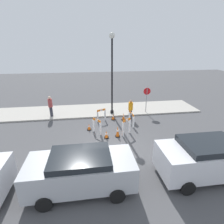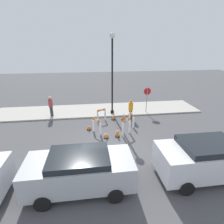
# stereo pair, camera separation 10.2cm
# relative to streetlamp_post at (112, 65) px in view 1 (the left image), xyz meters

# --- Properties ---
(ground_plane) EXTENTS (60.00, 60.00, 0.00)m
(ground_plane) POSITION_rel_streetlamp_post_xyz_m (-1.12, -5.11, -4.13)
(ground_plane) COLOR #4C4C4F
(sidewalk_slab) EXTENTS (18.00, 3.30, 0.11)m
(sidewalk_slab) POSITION_rel_streetlamp_post_xyz_m (-1.12, 1.04, -4.07)
(sidewalk_slab) COLOR #ADA89E
(sidewalk_slab) RESTS_ON ground_plane
(streetlamp_post) EXTENTS (0.44, 0.44, 6.36)m
(streetlamp_post) POSITION_rel_streetlamp_post_xyz_m (0.00, 0.00, 0.00)
(streetlamp_post) COLOR black
(streetlamp_post) RESTS_ON sidewalk_slab
(stop_sign) EXTENTS (0.60, 0.06, 2.14)m
(stop_sign) POSITION_rel_streetlamp_post_xyz_m (2.97, -0.09, -2.58)
(stop_sign) COLOR gray
(stop_sign) RESTS_ON sidewalk_slab
(barricade_0) EXTENTS (0.57, 0.68, 1.04)m
(barricade_0) POSITION_rel_streetlamp_post_xyz_m (-1.49, -3.27, -3.58)
(barricade_0) COLOR white
(barricade_0) RESTS_ON ground_plane
(barricade_1) EXTENTS (0.67, 0.53, 1.13)m
(barricade_1) POSITION_rel_streetlamp_post_xyz_m (0.43, -3.73, -3.54)
(barricade_1) COLOR white
(barricade_1) RESTS_ON ground_plane
(barricade_2) EXTENTS (0.22, 0.95, 1.00)m
(barricade_2) POSITION_rel_streetlamp_post_xyz_m (1.11, -2.34, -3.58)
(barricade_2) COLOR white
(barricade_2) RESTS_ON ground_plane
(barricade_3) EXTENTS (0.71, 0.42, 1.00)m
(barricade_3) POSITION_rel_streetlamp_post_xyz_m (-1.02, -1.32, -3.60)
(barricade_3) COLOR white
(barricade_3) RESTS_ON ground_plane
(traffic_cone_0) EXTENTS (0.30, 0.30, 0.49)m
(traffic_cone_0) POSITION_rel_streetlamp_post_xyz_m (-0.07, -1.13, -3.90)
(traffic_cone_0) COLOR black
(traffic_cone_0) RESTS_ON ground_plane
(traffic_cone_1) EXTENTS (0.30, 0.30, 0.58)m
(traffic_cone_1) POSITION_rel_streetlamp_post_xyz_m (0.73, -1.32, -3.85)
(traffic_cone_1) COLOR black
(traffic_cone_1) RESTS_ON ground_plane
(traffic_cone_2) EXTENTS (0.30, 0.30, 0.49)m
(traffic_cone_2) POSITION_rel_streetlamp_post_xyz_m (-0.93, -4.00, -3.89)
(traffic_cone_2) COLOR black
(traffic_cone_2) RESTS_ON ground_plane
(traffic_cone_3) EXTENTS (0.30, 0.30, 0.48)m
(traffic_cone_3) POSITION_rel_streetlamp_post_xyz_m (-2.01, -2.68, -3.90)
(traffic_cone_3) COLOR black
(traffic_cone_3) RESTS_ON ground_plane
(traffic_cone_4) EXTENTS (0.30, 0.30, 0.75)m
(traffic_cone_4) POSITION_rel_streetlamp_post_xyz_m (-0.18, -3.91, -3.77)
(traffic_cone_4) COLOR black
(traffic_cone_4) RESTS_ON ground_plane
(person_worker) EXTENTS (0.49, 0.49, 1.59)m
(person_worker) POSITION_rel_streetlamp_post_xyz_m (1.33, -1.15, -3.28)
(person_worker) COLOR #33333D
(person_worker) RESTS_ON ground_plane
(person_pedestrian) EXTENTS (0.46, 0.46, 1.70)m
(person_pedestrian) POSITION_rel_streetlamp_post_xyz_m (-5.01, 0.01, -3.10)
(person_pedestrian) COLOR #33333D
(person_pedestrian) RESTS_ON sidewalk_slab
(parked_car_1) EXTENTS (4.29, 1.99, 1.64)m
(parked_car_1) POSITION_rel_streetlamp_post_xyz_m (-2.39, -8.02, -3.20)
(parked_car_1) COLOR #B7BABF
(parked_car_1) RESTS_ON ground_plane
(parked_car_2) EXTENTS (4.31, 2.02, 1.76)m
(parked_car_2) POSITION_rel_streetlamp_post_xyz_m (3.12, -8.02, -3.14)
(parked_car_2) COLOR silver
(parked_car_2) RESTS_ON ground_plane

